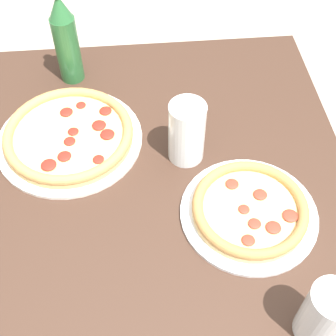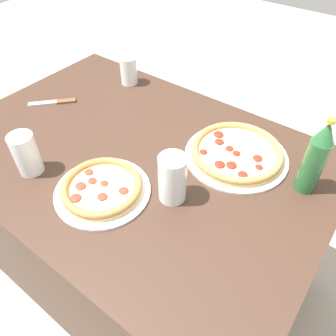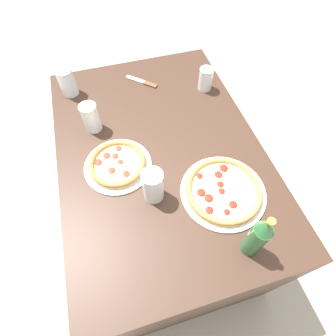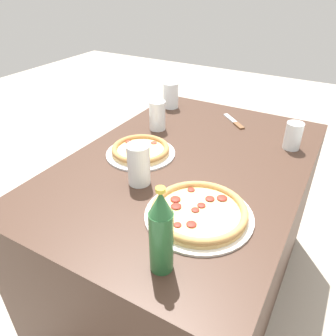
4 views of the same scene
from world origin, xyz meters
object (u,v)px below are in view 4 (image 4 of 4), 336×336
object	(u,v)px
glass_orange_juice	(171,96)
glass_iced_tea	(157,117)
glass_water	(293,137)
pizza_pepperoni	(199,212)
knife	(234,122)
pizza_salami	(141,150)
beer_bottle	(161,233)
glass_mango_juice	(139,165)

from	to	relation	value
glass_orange_juice	glass_iced_tea	bearing A→B (deg)	16.50
glass_orange_juice	glass_iced_tea	size ratio (longest dim) A/B	0.99
glass_orange_juice	glass_water	bearing A→B (deg)	76.62
pizza_pepperoni	glass_water	distance (m)	0.61
pizza_pepperoni	knife	xyz separation A→B (m)	(-0.73, -0.15, -0.02)
pizza_salami	beer_bottle	distance (m)	0.60
glass_iced_tea	glass_mango_juice	bearing A→B (deg)	22.94
beer_bottle	knife	size ratio (longest dim) A/B	1.64
pizza_pepperoni	glass_mango_juice	xyz separation A→B (m)	(-0.07, -0.26, 0.05)
pizza_pepperoni	glass_water	size ratio (longest dim) A/B	2.93
glass_iced_tea	glass_water	distance (m)	0.60
glass_water	glass_orange_juice	bearing A→B (deg)	-103.38
glass_orange_juice	glass_water	size ratio (longest dim) A/B	1.18
glass_water	beer_bottle	xyz separation A→B (m)	(0.82, -0.15, 0.06)
pizza_pepperoni	glass_mango_juice	distance (m)	0.27
pizza_pepperoni	glass_mango_juice	world-z (taller)	glass_mango_juice
glass_water	glass_mango_juice	size ratio (longest dim) A/B	0.77
pizza_pepperoni	beer_bottle	xyz separation A→B (m)	(0.23, 0.00, 0.10)
glass_orange_juice	glass_water	xyz separation A→B (m)	(0.16, 0.67, -0.01)
beer_bottle	knife	world-z (taller)	beer_bottle
pizza_pepperoni	glass_orange_juice	distance (m)	0.91
glass_mango_juice	knife	xyz separation A→B (m)	(-0.66, 0.11, -0.07)
glass_orange_juice	pizza_pepperoni	bearing A→B (deg)	34.49
glass_water	glass_iced_tea	bearing A→B (deg)	-78.96
glass_mango_juice	beer_bottle	distance (m)	0.39
pizza_pepperoni	glass_mango_juice	size ratio (longest dim) A/B	2.25
glass_iced_tea	knife	distance (m)	0.38
glass_orange_juice	glass_water	world-z (taller)	glass_orange_juice
beer_bottle	glass_mango_juice	bearing A→B (deg)	-138.04
glass_water	glass_mango_juice	world-z (taller)	glass_mango_juice
pizza_salami	glass_orange_juice	bearing A→B (deg)	-164.11
glass_iced_tea	beer_bottle	distance (m)	0.83
pizza_salami	glass_water	xyz separation A→B (m)	(-0.36, 0.52, 0.03)
glass_iced_tea	glass_water	world-z (taller)	glass_iced_tea
glass_water	knife	world-z (taller)	glass_water
glass_iced_tea	knife	xyz separation A→B (m)	(-0.25, 0.29, -0.06)
glass_mango_juice	pizza_salami	bearing A→B (deg)	-147.50
glass_orange_juice	beer_bottle	xyz separation A→B (m)	(0.98, 0.52, 0.06)
pizza_salami	glass_water	distance (m)	0.63
knife	glass_orange_juice	bearing A→B (deg)	-93.90
pizza_pepperoni	beer_bottle	bearing A→B (deg)	0.21
glass_orange_juice	knife	xyz separation A→B (m)	(0.03, 0.37, -0.06)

